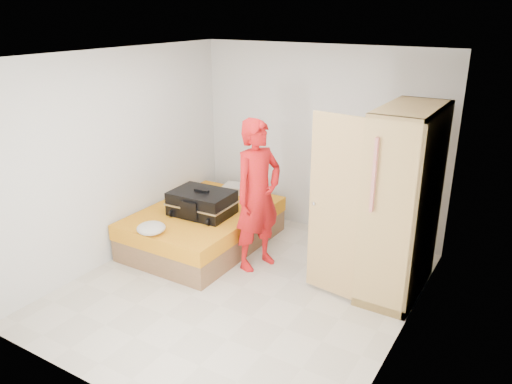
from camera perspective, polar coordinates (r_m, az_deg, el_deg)
The scene contains 7 objects.
room at distance 5.31m, azimuth -1.72°, elevation 1.27°, with size 4.00×4.02×2.60m.
bed at distance 6.78m, azimuth -5.98°, elevation -4.03°, with size 1.42×2.02×0.50m.
wardrobe at distance 5.61m, azimuth 15.81°, elevation -1.74°, with size 1.17×1.20×2.10m.
person at distance 5.95m, azimuth 0.21°, elevation -0.38°, with size 0.68×0.44×1.86m, color red.
suitcase at distance 6.51m, azimuth -6.21°, elevation -1.25°, with size 0.82×0.62×0.34m.
round_cushion at distance 6.09m, azimuth -11.90°, elevation -4.06°, with size 0.34×0.34×0.13m, color beige.
pillow at distance 7.26m, azimuth -1.42°, elevation 0.32°, with size 0.58×0.30×0.11m, color beige.
Camera 1 is at (2.73, -4.21, 3.03)m, focal length 35.00 mm.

